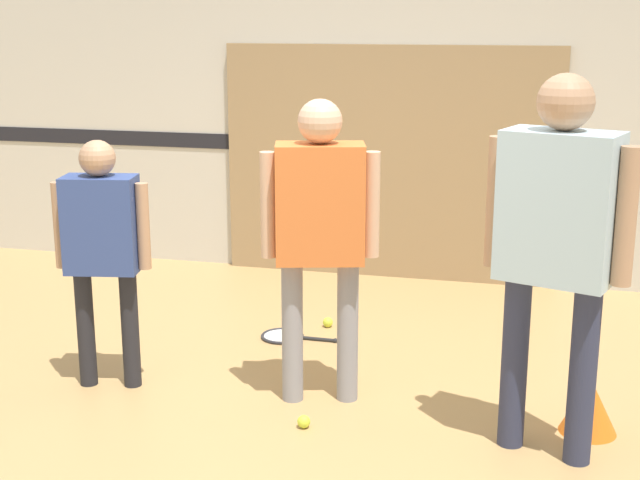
% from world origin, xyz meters
% --- Properties ---
extents(ground_plane, '(16.00, 16.00, 0.00)m').
position_xyz_m(ground_plane, '(0.00, 0.00, 0.00)').
color(ground_plane, tan).
extents(wall_back, '(16.00, 0.07, 3.20)m').
position_xyz_m(wall_back, '(0.00, 2.58, 1.60)').
color(wall_back, beige).
rests_on(wall_back, ground_plane).
extents(wall_panel, '(2.59, 0.05, 1.80)m').
position_xyz_m(wall_panel, '(0.14, 2.52, 0.90)').
color(wall_panel, '#9E7F56').
rests_on(wall_panel, ground_plane).
extents(person_instructor, '(0.59, 0.36, 1.61)m').
position_xyz_m(person_instructor, '(0.19, 0.12, 1.00)').
color(person_instructor, gray).
rests_on(person_instructor, ground_plane).
extents(person_student_left, '(0.52, 0.28, 1.38)m').
position_xyz_m(person_student_left, '(-1.00, 0.02, 0.85)').
color(person_student_left, '#232328').
rests_on(person_student_left, ground_plane).
extents(person_student_right, '(0.64, 0.42, 1.78)m').
position_xyz_m(person_student_right, '(1.36, -0.21, 1.10)').
color(person_student_right, '#2D334C').
rests_on(person_student_right, ground_plane).
extents(racket_spare_on_floor, '(0.51, 0.28, 0.03)m').
position_xyz_m(racket_spare_on_floor, '(-0.25, 0.98, 0.01)').
color(racket_spare_on_floor, '#28282D').
rests_on(racket_spare_on_floor, ground_plane).
extents(tennis_ball_near_instructor, '(0.07, 0.07, 0.07)m').
position_xyz_m(tennis_ball_near_instructor, '(0.20, -0.24, 0.03)').
color(tennis_ball_near_instructor, '#CCE038').
rests_on(tennis_ball_near_instructor, ground_plane).
extents(tennis_ball_by_spare_racket, '(0.07, 0.07, 0.07)m').
position_xyz_m(tennis_ball_by_spare_racket, '(-0.04, 1.24, 0.03)').
color(tennis_ball_by_spare_racket, '#CCE038').
rests_on(tennis_ball_by_spare_racket, ground_plane).
extents(training_cone, '(0.28, 0.28, 0.28)m').
position_xyz_m(training_cone, '(1.58, 0.06, 0.14)').
color(training_cone, orange).
rests_on(training_cone, ground_plane).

